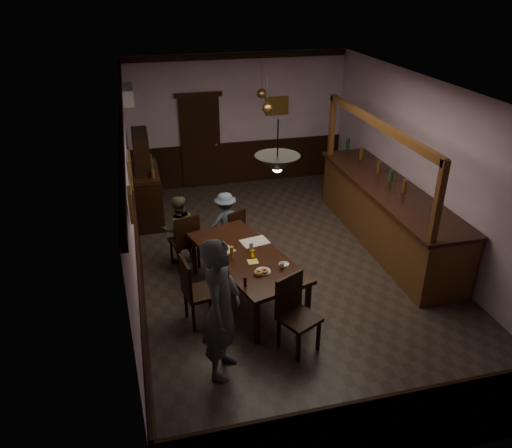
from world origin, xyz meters
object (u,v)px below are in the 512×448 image
object	(u,v)px
chair_near	(295,310)
pendant_brass_mid	(267,108)
chair_far_right	(234,230)
soda_can	(253,254)
dining_table	(246,259)
bar_counter	(386,213)
person_seated_left	(179,229)
person_seated_right	(226,221)
person_standing	(221,309)
pendant_iron	(277,164)
coffee_cup	(282,265)
chair_far_left	(186,239)
sideboard	(147,186)
pendant_brass_far	(262,94)
chair_side	(195,289)

from	to	relation	value
chair_near	pendant_brass_mid	size ratio (longest dim) A/B	1.31
chair_far_right	pendant_brass_mid	bearing A→B (deg)	-155.19
chair_far_right	soda_can	xyz separation A→B (m)	(0.00, -1.45, 0.33)
dining_table	bar_counter	bearing A→B (deg)	21.05
person_seated_left	person_seated_right	world-z (taller)	person_seated_left
person_standing	pendant_iron	size ratio (longest dim) A/B	2.85
person_seated_right	pendant_brass_mid	bearing A→B (deg)	-152.11
coffee_cup	pendant_iron	xyz separation A→B (m)	(-0.19, -0.29, 1.65)
chair_far_left	person_seated_right	size ratio (longest dim) A/B	0.93
chair_near	person_standing	world-z (taller)	person_standing
coffee_cup	pendant_brass_mid	size ratio (longest dim) A/B	0.10
sideboard	pendant_brass_mid	xyz separation A→B (m)	(2.31, -0.60, 1.56)
sideboard	pendant_brass_far	world-z (taller)	pendant_brass_far
sideboard	pendant_iron	xyz separation A→B (m)	(1.54, -3.92, 1.71)
chair_far_right	chair_side	xyz separation A→B (m)	(-0.92, -1.81, 0.10)
chair_side	person_seated_right	bearing A→B (deg)	-31.70
pendant_iron	pendant_brass_mid	bearing A→B (deg)	76.94
chair_side	person_seated_left	bearing A→B (deg)	-8.77
chair_far_right	chair_far_left	bearing A→B (deg)	-10.20
pendant_brass_mid	chair_side	bearing A→B (deg)	-121.51
pendant_iron	chair_side	bearing A→B (deg)	163.56
chair_side	soda_can	xyz separation A→B (m)	(0.92, 0.36, 0.23)
chair_near	coffee_cup	size ratio (longest dim) A/B	13.31
chair_far_left	chair_far_right	xyz separation A→B (m)	(0.87, 0.27, -0.07)
person_seated_left	bar_counter	bearing A→B (deg)	172.25
chair_near	person_seated_left	size ratio (longest dim) A/B	0.87
sideboard	pendant_iron	distance (m)	4.55
dining_table	pendant_iron	xyz separation A→B (m)	(0.23, -0.77, 1.76)
coffee_cup	pendant_brass_mid	distance (m)	3.43
chair_far_left	soda_can	bearing A→B (deg)	111.18
person_seated_right	pendant_brass_mid	size ratio (longest dim) A/B	1.34
pendant_brass_mid	coffee_cup	bearing A→B (deg)	-100.91
chair_far_right	chair_near	xyz separation A→B (m)	(0.28, -2.62, 0.10)
coffee_cup	bar_counter	distance (m)	2.95
coffee_cup	pendant_brass_far	distance (m)	4.56
chair_far_right	pendant_brass_mid	xyz separation A→B (m)	(0.92, 1.20, 1.82)
dining_table	person_seated_left	xyz separation A→B (m)	(-0.88, 1.36, -0.08)
person_standing	pendant_brass_mid	bearing A→B (deg)	4.20
chair_far_left	pendant_brass_mid	size ratio (longest dim) A/B	1.24
chair_near	person_seated_right	xyz separation A→B (m)	(-0.38, 2.88, -0.04)
person_seated_left	coffee_cup	size ratio (longest dim) A/B	15.23
person_seated_left	pendant_iron	bearing A→B (deg)	113.43
chair_side	person_seated_right	size ratio (longest dim) A/B	0.98
pendant_brass_far	pendant_brass_mid	bearing A→B (deg)	-99.42
person_standing	person_seated_left	world-z (taller)	person_standing
chair_side	person_standing	bearing A→B (deg)	-179.24
pendant_brass_mid	chair_far_left	bearing A→B (deg)	-140.66
chair_near	chair_side	distance (m)	1.45
chair_far_right	pendant_brass_mid	world-z (taller)	pendant_brass_mid
person_seated_right	chair_side	bearing A→B (deg)	53.05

